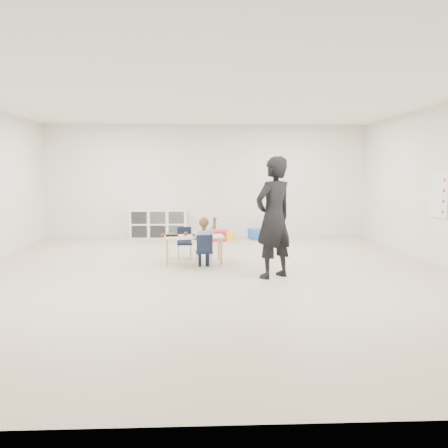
{
  "coord_description": "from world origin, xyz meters",
  "views": [
    {
      "loc": [
        -0.1,
        -7.42,
        1.65
      ],
      "look_at": [
        0.22,
        -0.28,
        0.85
      ],
      "focal_mm": 38.0,
      "sensor_mm": 36.0,
      "label": 1
    }
  ],
  "objects_px": {
    "table": "(194,249)",
    "chair_near": "(204,251)",
    "child": "(204,241)",
    "adult": "(274,218)",
    "cubby_shelf": "(158,224)"
  },
  "relations": [
    {
      "from": "cubby_shelf",
      "to": "adult",
      "type": "xyz_separation_m",
      "value": [
        2.19,
        -4.49,
        0.59
      ]
    },
    {
      "from": "child",
      "to": "cubby_shelf",
      "type": "xyz_separation_m",
      "value": [
        -1.12,
        3.76,
        -0.11
      ]
    },
    {
      "from": "chair_near",
      "to": "child",
      "type": "xyz_separation_m",
      "value": [
        -0.0,
        0.0,
        0.17
      ]
    },
    {
      "from": "chair_near",
      "to": "adult",
      "type": "height_order",
      "value": "adult"
    },
    {
      "from": "chair_near",
      "to": "cubby_shelf",
      "type": "xyz_separation_m",
      "value": [
        -1.12,
        3.76,
        0.06
      ]
    },
    {
      "from": "chair_near",
      "to": "child",
      "type": "height_order",
      "value": "child"
    },
    {
      "from": "table",
      "to": "chair_near",
      "type": "height_order",
      "value": "chair_near"
    },
    {
      "from": "child",
      "to": "adult",
      "type": "distance_m",
      "value": 1.38
    },
    {
      "from": "adult",
      "to": "chair_near",
      "type": "bearing_deg",
      "value": -69.47
    },
    {
      "from": "cubby_shelf",
      "to": "child",
      "type": "bearing_deg",
      "value": -73.42
    },
    {
      "from": "adult",
      "to": "child",
      "type": "bearing_deg",
      "value": -69.47
    },
    {
      "from": "child",
      "to": "adult",
      "type": "height_order",
      "value": "adult"
    },
    {
      "from": "table",
      "to": "chair_near",
      "type": "bearing_deg",
      "value": -72.9
    },
    {
      "from": "chair_near",
      "to": "table",
      "type": "bearing_deg",
      "value": 107.1
    },
    {
      "from": "adult",
      "to": "table",
      "type": "bearing_deg",
      "value": -78.95
    }
  ]
}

